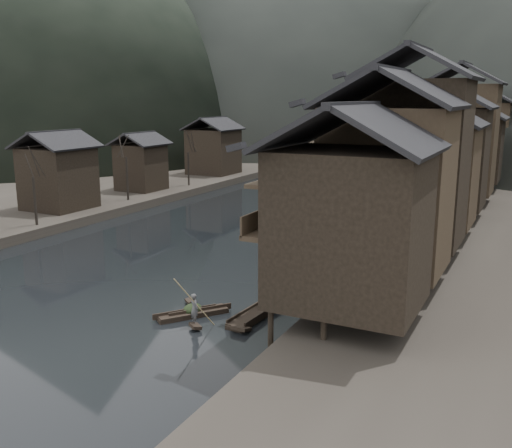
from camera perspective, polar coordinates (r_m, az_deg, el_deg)
The scene contains 12 objects.
water at distance 44.43m, azimuth -9.43°, elevation -4.14°, with size 300.00×300.00×0.00m, color black.
left_bank at distance 96.41m, azimuth -12.29°, elevation 5.13°, with size 40.00×200.00×1.20m, color #2D2823.
stilt_houses at distance 54.12m, azimuth 18.31°, elevation 8.00°, with size 9.00×67.60×16.33m.
left_houses at distance 71.44m, azimuth -13.42°, elevation 6.64°, with size 8.10×53.20×8.73m.
bare_trees at distance 62.16m, azimuth -16.50°, elevation 6.06°, with size 3.56×44.35×7.13m.
moored_sampans at distance 53.18m, azimuth 11.32°, elevation -1.20°, with size 3.24×48.96×0.47m.
midriver_boats at distance 94.00m, azimuth 10.93°, elevation 4.76°, with size 16.00×39.49×0.45m.
stone_bridge at distance 109.43m, azimuth 13.48°, elevation 8.31°, with size 40.00×6.00×9.00m.
hero_sampan at distance 34.24m, azimuth -6.34°, elevation -8.83°, with size 3.41×4.17×0.43m.
cargo_heap at distance 34.25m, azimuth -6.39°, elevation -7.87°, with size 1.02×1.33×0.61m, color black.
boatman at distance 32.34m, azimuth -6.19°, elevation -8.03°, with size 0.65×0.42×1.77m, color #4C4C4E.
bamboo_pole at distance 31.40m, azimuth -6.00°, elevation -3.58°, with size 0.06×0.06×4.31m, color #8C7A51.
Camera 1 is at (25.41, -34.17, 12.67)m, focal length 40.00 mm.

